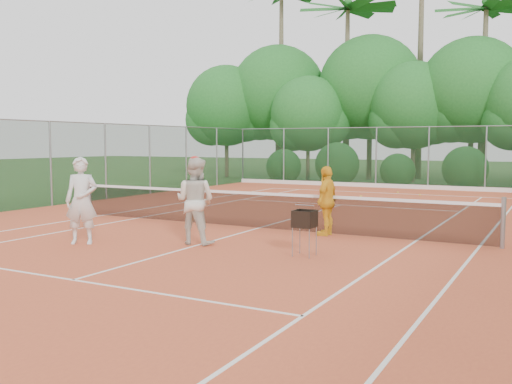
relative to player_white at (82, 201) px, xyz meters
The scene contains 13 objects.
ground 4.62m from the player_white, 58.31° to the left, with size 120.00×120.00×0.00m, color #244819.
clay_court 4.62m from the player_white, 58.31° to the left, with size 18.00×36.00×0.02m, color #CA542E.
tennis_net 4.54m from the player_white, 58.31° to the left, with size 11.97×0.10×1.10m.
player_white is the anchor object (origin of this frame).
player_center_grp 2.52m from the player_white, 28.17° to the left, with size 0.99×0.80×1.96m.
player_yellow 5.72m from the player_white, 40.20° to the left, with size 0.99×0.41×1.69m, color gold.
ball_hopper 5.04m from the player_white, 12.42° to the left, with size 0.40×0.40×0.92m.
stray_ball_a 15.83m from the player_white, 75.09° to the left, with size 0.07×0.07×0.07m, color yellow.
stray_ball_b 16.42m from the player_white, 79.79° to the left, with size 0.07×0.07×0.07m, color #C0CD2F.
stray_ball_c 13.69m from the player_white, 81.37° to the left, with size 0.07×0.07×0.07m, color yellow.
court_markings 4.62m from the player_white, 58.31° to the left, with size 11.03×23.83×0.01m.
fence_back 19.00m from the player_white, 82.83° to the left, with size 18.07×0.07×3.00m.
tropical_treeline 24.71m from the player_white, 81.02° to the left, with size 32.10×8.49×15.03m.
Camera 1 is at (7.01, -13.06, 2.28)m, focal length 40.00 mm.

